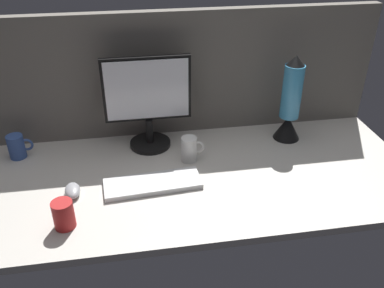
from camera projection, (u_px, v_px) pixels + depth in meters
ground_plane at (193, 176)px, 167.00cm from camera, size 180.00×80.00×3.00cm
cubicle_wall_back at (179, 74)px, 183.74cm from camera, size 180.00×5.00×55.81cm
monitor at (148, 99)px, 174.05cm from camera, size 36.98×18.00×40.81cm
keyboard at (153, 184)px, 158.20cm from camera, size 37.84×15.64×2.00cm
mouse at (73, 191)px, 153.26cm from camera, size 6.87×10.28×3.40cm
mug_ceramic_white at (189, 149)px, 171.65cm from camera, size 10.24×6.59×10.68cm
mug_red_plastic at (64, 215)px, 136.58cm from camera, size 7.14×7.14×10.04cm
mug_ceramic_blue at (17, 146)px, 173.81cm from camera, size 10.46×6.90×10.29cm
lava_lamp at (290, 105)px, 182.34cm from camera, size 12.02×12.02×39.33cm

